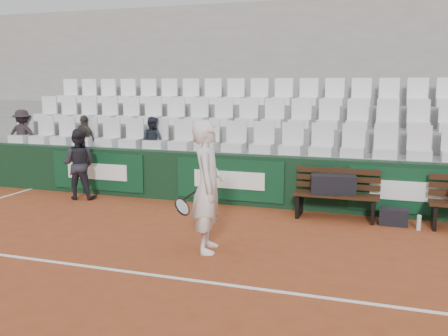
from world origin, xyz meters
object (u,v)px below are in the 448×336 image
at_px(spectator_a, 22,116).
at_px(water_bottle_far, 419,223).
at_px(bench_left, 336,206).
at_px(sports_bag_ground, 394,217).
at_px(ball_kid, 79,164).
at_px(spectator_c, 152,122).
at_px(spectator_b, 84,120).
at_px(sports_bag_left, 333,184).
at_px(tennis_player, 208,187).
at_px(water_bottle_near, 297,208).

bearing_deg(spectator_a, water_bottle_far, 158.75).
relative_size(bench_left, water_bottle_far, 5.93).
distance_m(sports_bag_ground, water_bottle_far, 0.44).
relative_size(water_bottle_far, ball_kid, 0.17).
xyz_separation_m(bench_left, spectator_c, (-4.12, 1.02, 1.34)).
bearing_deg(spectator_a, spectator_b, 167.10).
bearing_deg(sports_bag_left, ball_kid, -178.65).
bearing_deg(spectator_c, sports_bag_left, -179.92).
xyz_separation_m(tennis_player, spectator_c, (-2.55, 3.38, 0.62)).
bearing_deg(water_bottle_near, ball_kid, -178.27).
distance_m(bench_left, sports_bag_left, 0.40).
relative_size(bench_left, water_bottle_near, 6.36).
distance_m(spectator_b, spectator_c, 1.74).
bearing_deg(water_bottle_near, spectator_b, 169.35).
height_order(bench_left, sports_bag_left, sports_bag_left).
bearing_deg(sports_bag_ground, spectator_b, 170.72).
relative_size(water_bottle_near, tennis_player, 0.12).
bearing_deg(bench_left, spectator_b, 170.10).
relative_size(sports_bag_ground, water_bottle_near, 1.98).
bearing_deg(sports_bag_left, spectator_c, 166.35).
xyz_separation_m(spectator_a, spectator_c, (3.48, 0.00, -0.05)).
height_order(water_bottle_far, spectator_a, spectator_a).
height_order(sports_bag_ground, spectator_c, spectator_c).
xyz_separation_m(bench_left, spectator_a, (-7.60, 1.02, 1.39)).
bearing_deg(tennis_player, water_bottle_far, 34.93).
relative_size(sports_bag_left, water_bottle_far, 3.09).
bearing_deg(ball_kid, tennis_player, 136.19).
bearing_deg(spectator_c, water_bottle_near, 177.90).
relative_size(sports_bag_left, tennis_player, 0.41).
height_order(water_bottle_far, tennis_player, tennis_player).
distance_m(ball_kid, spectator_b, 1.50).
height_order(bench_left, ball_kid, ball_kid).
height_order(water_bottle_far, spectator_c, spectator_c).
xyz_separation_m(sports_bag_left, tennis_player, (-1.51, -2.39, 0.33)).
bearing_deg(sports_bag_ground, spectator_c, 167.65).
relative_size(sports_bag_ground, water_bottle_far, 1.85).
height_order(sports_bag_ground, water_bottle_near, sports_bag_ground).
distance_m(bench_left, water_bottle_near, 0.70).
bearing_deg(ball_kid, bench_left, 168.58).
height_order(sports_bag_left, water_bottle_near, sports_bag_left).
height_order(spectator_a, spectator_b, spectator_a).
bearing_deg(sports_bag_left, tennis_player, -122.15).
bearing_deg(sports_bag_ground, water_bottle_near, 174.99).
distance_m(bench_left, tennis_player, 2.92).
xyz_separation_m(water_bottle_far, spectator_a, (-8.99, 1.32, 1.49)).
xyz_separation_m(sports_bag_ground, spectator_c, (-5.11, 1.12, 1.42)).
xyz_separation_m(bench_left, ball_kid, (-5.28, -0.09, 0.51)).
distance_m(water_bottle_near, water_bottle_far, 2.11).
relative_size(spectator_a, spectator_b, 1.09).
bearing_deg(ball_kid, spectator_c, -148.70).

